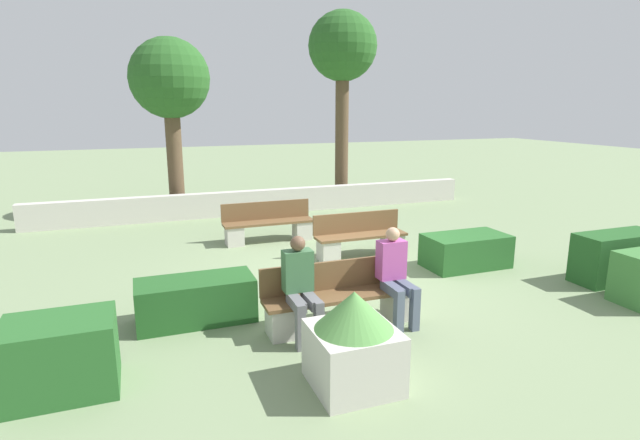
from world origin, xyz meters
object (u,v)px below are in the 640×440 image
object	(u,v)px
planter_corner_left	(354,340)
tree_leftmost	(170,83)
person_seated_man	(395,272)
tree_center_left	(343,53)
person_seated_woman	(301,283)
bench_left_side	(360,240)
bench_right_side	(268,226)
bench_front	(341,301)

from	to	relation	value
planter_corner_left	tree_leftmost	world-z (taller)	tree_leftmost
planter_corner_left	tree_leftmost	bearing A→B (deg)	95.84
person_seated_man	tree_center_left	distance (m)	9.74
person_seated_woman	tree_leftmost	xyz separation A→B (m)	(-0.83, 8.37, 2.80)
tree_center_left	person_seated_man	bearing A→B (deg)	-108.08
person_seated_woman	tree_leftmost	world-z (taller)	tree_leftmost
bench_left_side	tree_center_left	xyz separation A→B (m)	(1.94, 5.60, 4.13)
bench_left_side	tree_leftmost	bearing A→B (deg)	126.34
bench_right_side	planter_corner_left	size ratio (longest dim) A/B	1.86
person_seated_man	planter_corner_left	bearing A→B (deg)	-132.89
bench_right_side	person_seated_man	distance (m)	4.76
bench_front	person_seated_man	world-z (taller)	person_seated_man
person_seated_woman	planter_corner_left	bearing A→B (deg)	-83.20
bench_front	bench_left_side	distance (m)	3.22
tree_center_left	planter_corner_left	bearing A→B (deg)	-112.09
bench_front	bench_right_side	world-z (taller)	same
planter_corner_left	tree_center_left	size ratio (longest dim) A/B	0.19
person_seated_man	bench_left_side	bearing A→B (deg)	73.91
bench_front	person_seated_woman	xyz separation A→B (m)	(-0.62, -0.15, 0.39)
bench_left_side	planter_corner_left	distance (m)	4.72
bench_front	tree_center_left	size ratio (longest dim) A/B	0.38
bench_right_side	tree_leftmost	bearing A→B (deg)	106.99
planter_corner_left	person_seated_man	bearing A→B (deg)	47.11
bench_right_side	tree_leftmost	distance (m)	5.12
person_seated_woman	tree_leftmost	size ratio (longest dim) A/B	0.28
bench_right_side	person_seated_woman	distance (m)	4.79
tree_leftmost	person_seated_man	bearing A→B (deg)	-75.29
bench_right_side	person_seated_man	xyz separation A→B (m)	(0.57, -4.71, 0.39)
tree_center_left	person_seated_woman	bearing A→B (deg)	-115.91
bench_right_side	tree_leftmost	world-z (taller)	tree_leftmost
person_seated_woman	tree_center_left	world-z (taller)	tree_center_left
bench_front	tree_leftmost	bearing A→B (deg)	100.05
tree_center_left	bench_front	bearing A→B (deg)	-112.78
person_seated_woman	bench_left_side	bearing A→B (deg)	53.11
bench_front	tree_center_left	distance (m)	10.00
person_seated_man	tree_leftmost	size ratio (longest dim) A/B	0.28
tree_leftmost	person_seated_woman	bearing A→B (deg)	-84.31
tree_leftmost	planter_corner_left	bearing A→B (deg)	-84.16
bench_front	bench_right_side	bearing A→B (deg)	87.83
bench_left_side	tree_center_left	world-z (taller)	tree_center_left
bench_right_side	person_seated_woman	bearing A→B (deg)	-106.62
person_seated_woman	planter_corner_left	world-z (taller)	person_seated_woman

